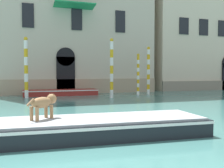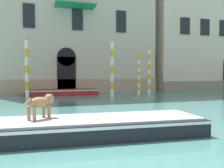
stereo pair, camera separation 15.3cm
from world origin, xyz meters
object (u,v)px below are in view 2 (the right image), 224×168
Objects in this scene: mooring_pole_1 at (149,70)px; mooring_pole_2 at (139,74)px; boat_foreground at (69,128)px; dog_on_deck at (41,103)px; mooring_pole_0 at (27,67)px; boat_moored_near_palazzo at (62,92)px; mooring_pole_3 at (112,68)px.

mooring_pole_1 reaches higher than mooring_pole_2.
dog_on_deck reaches higher than boat_foreground.
mooring_pole_0 is at bearing -178.49° from mooring_pole_1.
boat_foreground is at bearing -96.49° from boat_moored_near_palazzo.
boat_foreground is 9.26× the size of dog_on_deck.
mooring_pole_1 is at bearing 1.51° from mooring_pole_0.
mooring_pole_2 is (8.68, 12.39, 0.72)m from dog_on_deck.
boat_foreground is 12.36m from mooring_pole_3.
mooring_pole_3 is at bearing 69.48° from boat_foreground.
mooring_pole_2 is at bearing 28.03° from mooring_pole_3.
mooring_pole_1 is at bearing -9.93° from boat_moored_near_palazzo.
mooring_pole_0 reaches higher than dog_on_deck.
boat_moored_near_palazzo is 5.07m from mooring_pole_3.
mooring_pole_1 is (7.41, -1.30, 1.84)m from boat_moored_near_palazzo.
boat_moored_near_palazzo is 1.46× the size of mooring_pole_1.
mooring_pole_1 is at bearing 58.94° from boat_foreground.
boat_foreground is at bearing -114.24° from mooring_pole_3.
dog_on_deck is at bearing -127.59° from mooring_pole_1.
mooring_pole_2 is at bearing 14.41° from dog_on_deck.
mooring_pole_0 is at bearing 98.67° from boat_foreground.
boat_moored_near_palazzo is 7.75m from mooring_pole_1.
mooring_pole_0 is 1.29× the size of mooring_pole_2.
mooring_pole_2 is 0.78× the size of mooring_pole_3.
boat_moored_near_palazzo is 1.73× the size of mooring_pole_2.
mooring_pole_0 is 1.09× the size of mooring_pole_1.
boat_moored_near_palazzo is 1.34× the size of mooring_pole_0.
dog_on_deck is 16.13m from mooring_pole_1.
mooring_pole_1 reaches higher than dog_on_deck.
mooring_pole_3 is (6.11, -1.64, -0.03)m from mooring_pole_0.
mooring_pole_0 reaches higher than mooring_pole_3.
boat_foreground reaches higher than boat_moored_near_palazzo.
dog_on_deck is 0.22× the size of mooring_pole_1.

